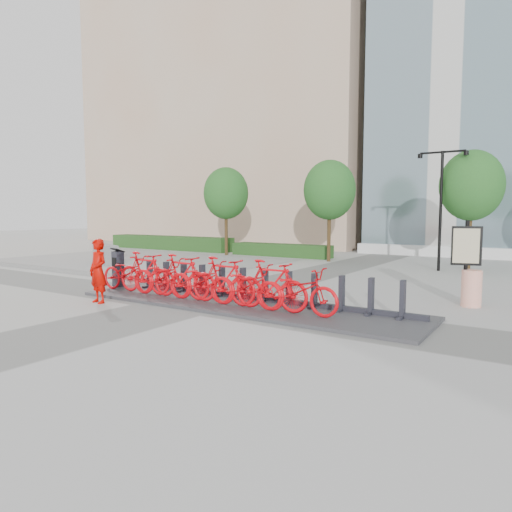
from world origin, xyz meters
The scene contains 26 objects.
ground centered at (0.00, 0.00, 0.00)m, with size 120.00×120.00×0.00m, color #9D9D9D.
tan_building centered at (-16.00, 26.00, 15.00)m, with size 26.00×16.00×30.00m, color #BBA892.
gravel_patch centered at (-10.00, 7.00, 0.01)m, with size 14.00×14.00×0.00m, color gray.
curb centered at (-10.00, 1.90, 0.07)m, with size 14.00×0.25×0.15m, color slate.
hedge_a centered at (-14.00, 13.50, 0.45)m, with size 10.00×1.40×0.90m, color #114011.
hedge_b centered at (-5.00, 13.20, 0.35)m, with size 6.00×1.20×0.70m, color #114011.
tree_0 centered at (-8.00, 12.00, 3.59)m, with size 2.60×2.60×5.10m.
tree_1 centered at (-1.50, 12.00, 3.59)m, with size 2.60×2.60×5.10m.
tree_2 centered at (5.00, 12.00, 3.59)m, with size 2.60×2.60×5.10m.
streetlamp centered at (4.00, 11.00, 3.13)m, with size 2.00×0.20×5.00m.
dock_pad centered at (1.30, 0.30, 0.04)m, with size 9.60×2.40×0.08m, color #3A3A3E.
dock_rail_posts centered at (1.36, 0.77, 0.51)m, with size 8.02×0.50×0.85m, color #26272F, non-canonical shape.
bike_0 centered at (-2.60, -0.05, 0.62)m, with size 0.72×2.07×1.09m, color red.
bike_1 centered at (-1.88, -0.05, 0.68)m, with size 0.57×2.01×1.21m, color red.
bike_2 centered at (-1.16, -0.05, 0.62)m, with size 0.72×2.07×1.09m, color red.
bike_3 centered at (-0.44, -0.05, 0.68)m, with size 0.57×2.01×1.21m, color red.
bike_4 centered at (0.28, -0.05, 0.62)m, with size 0.72×2.07×1.09m, color red.
bike_5 centered at (1.00, -0.05, 0.68)m, with size 0.57×2.01×1.21m, color red.
bike_6 centered at (1.72, -0.05, 0.62)m, with size 0.72×2.07×1.09m, color red.
bike_7 centered at (2.44, -0.05, 0.68)m, with size 0.57×2.01×1.21m, color red.
bike_8 centered at (3.16, -0.05, 0.62)m, with size 0.72×2.07×1.09m, color red.
kiosk centered at (-3.52, 0.36, 0.67)m, with size 0.42×0.38×1.24m.
worker_red centered at (-2.12, -1.46, 0.86)m, with size 0.63×0.41×1.73m, color #BF0600.
construction_barrel centered at (6.33, 3.51, 0.48)m, with size 0.49×0.49×0.95m, color #F65126.
jersey_barrier centered at (-10.26, 5.21, 0.46)m, with size 2.36×0.64×0.91m, color gray.
map_sign centered at (6.17, 3.52, 1.47)m, with size 0.73×0.33×2.23m.
Camera 1 is at (8.08, -9.25, 2.37)m, focal length 32.00 mm.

